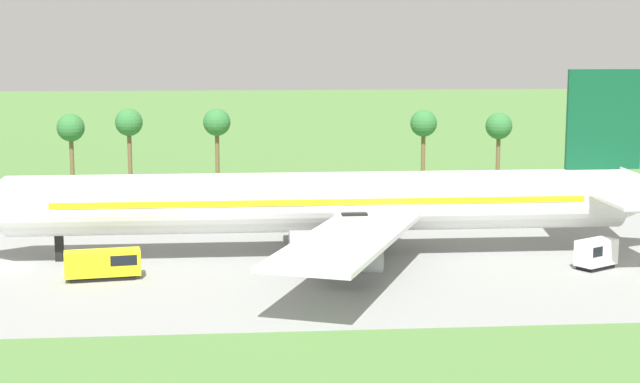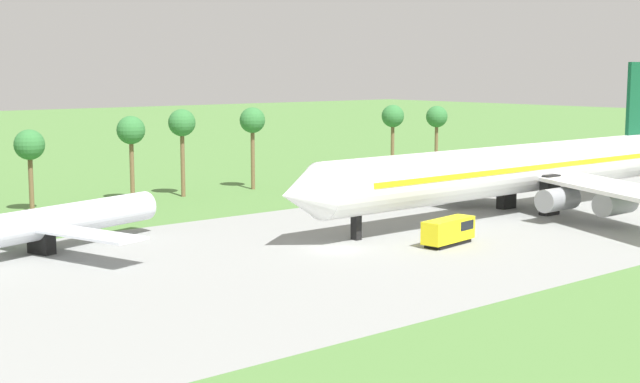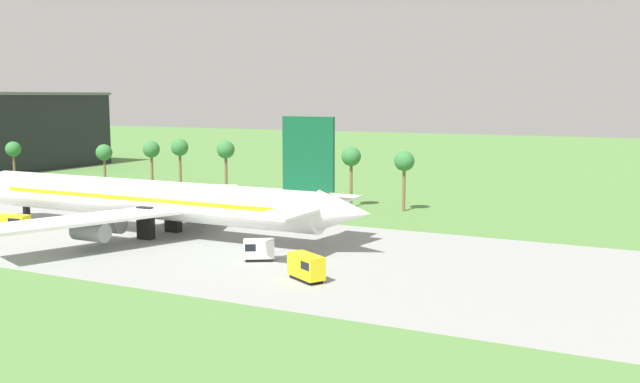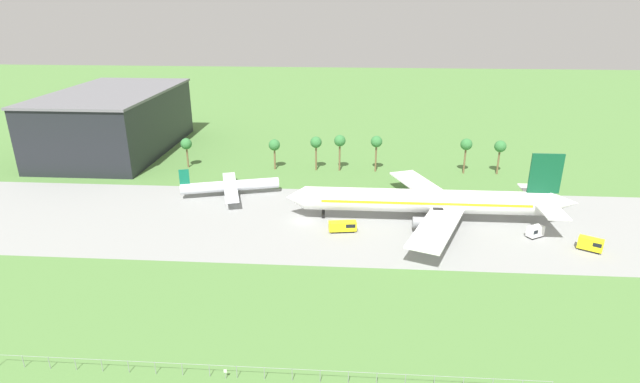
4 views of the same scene
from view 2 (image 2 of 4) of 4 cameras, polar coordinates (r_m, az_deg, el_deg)
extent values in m
plane|color=#517F3D|center=(83.89, 0.97, -3.75)|extent=(600.00, 600.00, 0.00)
cube|color=gray|center=(83.89, 0.97, -3.74)|extent=(320.00, 44.00, 0.02)
cylinder|color=white|center=(105.88, 12.25, 1.39)|extent=(58.59, 5.69, 5.69)
cone|color=white|center=(83.38, -1.20, -0.14)|extent=(4.55, 5.57, 5.57)
cube|color=yellow|center=(105.83, 12.26, 1.62)|extent=(49.80, 5.80, 0.57)
cube|color=white|center=(99.84, 18.44, 0.21)|extent=(16.39, 26.37, 0.44)
cube|color=white|center=(115.09, 7.62, 1.50)|extent=(16.39, 26.37, 0.44)
cylinder|color=gray|center=(101.59, 14.98, -0.49)|extent=(5.12, 2.56, 2.56)
cylinder|color=gray|center=(100.41, 18.38, -0.72)|extent=(5.12, 2.56, 2.56)
cylinder|color=gray|center=(109.91, 9.16, 0.29)|extent=(5.12, 2.56, 2.56)
cylinder|color=gray|center=(115.35, 7.78, 0.67)|extent=(5.12, 2.56, 2.56)
cube|color=black|center=(88.29, 2.33, -1.61)|extent=(0.70, 0.90, 4.71)
cube|color=black|center=(106.72, 14.49, -0.22)|extent=(2.40, 1.20, 4.71)
cube|color=black|center=(110.43, 11.86, 0.13)|extent=(2.40, 1.20, 4.71)
cylinder|color=silver|center=(85.44, -17.45, -1.99)|extent=(26.58, 10.23, 2.95)
cube|color=silver|center=(85.49, -17.44, -2.18)|extent=(10.05, 24.17, 0.24)
cube|color=black|center=(85.69, -17.41, -2.91)|extent=(1.89, 2.88, 2.80)
cube|color=black|center=(86.86, 8.20, -3.29)|extent=(5.70, 2.62, 0.40)
cube|color=yellow|center=(86.62, 8.21, -2.45)|extent=(6.69, 2.96, 2.18)
cube|color=black|center=(88.04, 8.85, -2.08)|extent=(2.54, 2.36, 0.90)
cylinder|color=brown|center=(115.84, -11.94, 1.45)|extent=(0.56, 0.56, 8.60)
sphere|color=#337538|center=(115.41, -12.01, 3.87)|extent=(3.60, 3.60, 3.60)
cylinder|color=brown|center=(110.36, -18.01, 0.63)|extent=(0.56, 0.56, 7.46)
sphere|color=#337538|center=(109.93, -18.10, 2.87)|extent=(3.60, 3.60, 3.60)
cylinder|color=brown|center=(125.73, -4.32, 2.22)|extent=(0.56, 0.56, 9.17)
sphere|color=#337538|center=(125.33, -4.35, 4.58)|extent=(3.60, 3.60, 3.60)
cylinder|color=brown|center=(143.47, 4.66, 2.84)|extent=(0.56, 0.56, 8.82)
sphere|color=#337538|center=(143.13, 4.68, 4.84)|extent=(3.60, 3.60, 3.60)
cylinder|color=brown|center=(150.88, 7.45, 2.96)|extent=(0.56, 0.56, 8.38)
sphere|color=#337538|center=(150.55, 7.48, 4.78)|extent=(3.60, 3.60, 3.60)
cylinder|color=brown|center=(119.47, -8.78, 1.87)|extent=(0.56, 0.56, 9.25)
sphere|color=#337538|center=(119.05, -8.83, 4.38)|extent=(3.60, 3.60, 3.60)
camera|label=1|loc=(80.21, 70.58, 5.50)|focal=55.00mm
camera|label=3|loc=(154.29, 56.99, 5.62)|focal=40.00mm
camera|label=4|loc=(89.01, 90.20, 22.71)|focal=28.00mm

